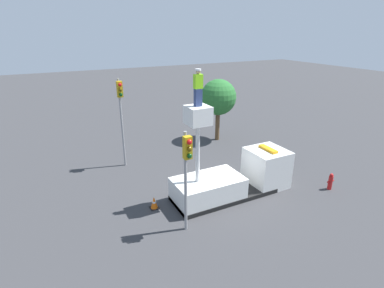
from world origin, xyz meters
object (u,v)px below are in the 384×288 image
object	(u,v)px
bucket_truck	(234,178)
traffic_cone_rear	(154,203)
worker	(198,88)
fire_hydrant	(330,181)
traffic_light_across	(121,106)
tree_left_bg	(218,98)
traffic_light_pole	(187,164)

from	to	relation	value
bucket_truck	traffic_cone_rear	distance (m)	4.69
bucket_truck	worker	distance (m)	5.79
worker	traffic_cone_rear	world-z (taller)	worker
worker	fire_hydrant	xyz separation A→B (m)	(7.67, -2.18, -5.77)
traffic_light_across	bucket_truck	bearing A→B (deg)	-54.98
tree_left_bg	worker	bearing A→B (deg)	-127.60
bucket_truck	tree_left_bg	distance (m)	9.33
worker	traffic_light_across	xyz separation A→B (m)	(-2.14, 6.44, -2.08)
bucket_truck	fire_hydrant	bearing A→B (deg)	-22.38
traffic_cone_rear	worker	bearing A→B (deg)	-15.85
worker	traffic_light_pole	xyz separation A→B (m)	(-1.51, -1.85, -2.82)
worker	traffic_light_across	world-z (taller)	worker
traffic_cone_rear	tree_left_bg	world-z (taller)	tree_left_bg
fire_hydrant	bucket_truck	bearing A→B (deg)	157.62
traffic_light_across	fire_hydrant	xyz separation A→B (m)	(9.81, -8.62, -3.69)
traffic_light_across	tree_left_bg	world-z (taller)	traffic_light_across
fire_hydrant	traffic_cone_rear	size ratio (longest dim) A/B	1.51
bucket_truck	traffic_light_across	world-z (taller)	traffic_light_across
traffic_light_pole	traffic_cone_rear	xyz separation A→B (m)	(-0.72, 2.48, -3.13)
bucket_truck	traffic_light_across	xyz separation A→B (m)	(-4.51, 6.44, 3.21)
traffic_light_pole	fire_hydrant	bearing A→B (deg)	-2.09
traffic_light_across	fire_hydrant	world-z (taller)	traffic_light_across
worker	traffic_light_pole	distance (m)	3.69
traffic_cone_rear	traffic_light_across	bearing A→B (deg)	89.13
traffic_light_pole	traffic_light_across	world-z (taller)	traffic_light_across
fire_hydrant	worker	bearing A→B (deg)	164.12
bucket_truck	traffic_light_pole	size ratio (longest dim) A/B	1.43
traffic_cone_rear	fire_hydrant	bearing A→B (deg)	-15.88
worker	traffic_cone_rear	distance (m)	6.39
worker	tree_left_bg	bearing A→B (deg)	52.40
worker	fire_hydrant	world-z (taller)	worker
bucket_truck	tree_left_bg	world-z (taller)	bucket_truck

